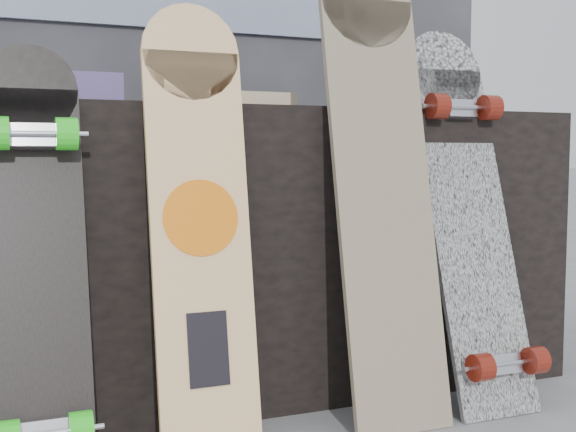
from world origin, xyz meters
name	(u,v)px	position (x,y,z in m)	size (l,w,h in m)	color
vendor_table	(284,247)	(0.00, 0.50, 0.40)	(1.60, 0.60, 0.80)	black
booth	(205,48)	(0.00, 1.35, 1.10)	(2.40, 0.22, 2.20)	#2E2E33
merch_box_purple	(88,92)	(-0.55, 0.60, 0.85)	(0.18, 0.12, 0.10)	#4E3E7F
merch_box_small	(358,94)	(0.23, 0.47, 0.86)	(0.14, 0.14, 0.12)	#4E3E7F
merch_box_flat	(257,103)	(-0.06, 0.56, 0.83)	(0.22, 0.10, 0.06)	#D1B78C
longboard_geisha	(200,212)	(-0.36, 0.12, 0.54)	(0.23, 0.20, 1.03)	beige
longboard_celtic	(381,168)	(0.11, 0.12, 0.64)	(0.26, 0.27, 1.21)	beige
longboard_cascadia	(469,207)	(0.40, 0.14, 0.53)	(0.24, 0.39, 1.03)	silver
skateboard_dark	(36,252)	(-0.72, 0.10, 0.47)	(0.21, 0.31, 0.92)	black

